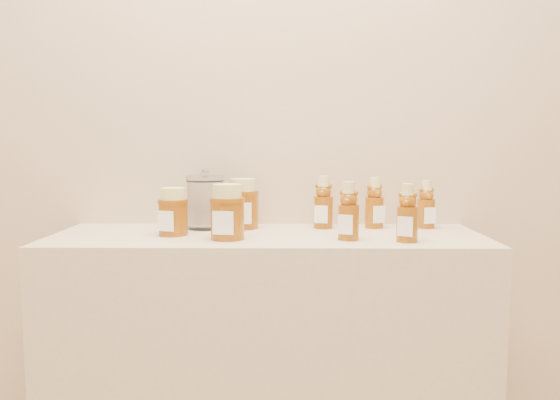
# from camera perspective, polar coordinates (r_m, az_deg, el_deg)

# --- Properties ---
(wall_back) EXTENTS (3.50, 0.02, 2.70)m
(wall_back) POSITION_cam_1_polar(r_m,az_deg,el_deg) (1.71, -1.14, 12.53)
(wall_back) COLOR tan
(wall_back) RESTS_ON ground
(display_table) EXTENTS (1.20, 0.40, 0.90)m
(display_table) POSITION_cam_1_polar(r_m,az_deg,el_deg) (1.66, -1.31, -19.13)
(display_table) COLOR #C1AE8D
(display_table) RESTS_ON ground
(bear_bottle_back_left) EXTENTS (0.08, 0.08, 0.18)m
(bear_bottle_back_left) POSITION_cam_1_polar(r_m,az_deg,el_deg) (1.63, 4.56, 0.14)
(bear_bottle_back_left) COLOR #6B3508
(bear_bottle_back_left) RESTS_ON display_table
(bear_bottle_back_mid) EXTENTS (0.08, 0.08, 0.17)m
(bear_bottle_back_mid) POSITION_cam_1_polar(r_m,az_deg,el_deg) (1.66, 9.84, 0.07)
(bear_bottle_back_mid) COLOR #6B3508
(bear_bottle_back_mid) RESTS_ON display_table
(bear_bottle_back_right) EXTENTS (0.07, 0.07, 0.16)m
(bear_bottle_back_right) POSITION_cam_1_polar(r_m,az_deg,el_deg) (1.69, 15.03, -0.13)
(bear_bottle_back_right) COLOR #6B3508
(bear_bottle_back_right) RESTS_ON display_table
(bear_bottle_front_left) EXTENTS (0.08, 0.08, 0.17)m
(bear_bottle_front_left) POSITION_cam_1_polar(r_m,az_deg,el_deg) (1.44, 7.19, -0.74)
(bear_bottle_front_left) COLOR #6B3508
(bear_bottle_front_left) RESTS_ON display_table
(bear_bottle_front_right) EXTENTS (0.08, 0.08, 0.17)m
(bear_bottle_front_right) POSITION_cam_1_polar(r_m,az_deg,el_deg) (1.44, 13.18, -0.92)
(bear_bottle_front_right) COLOR #6B3508
(bear_bottle_front_right) RESTS_ON display_table
(honey_jar_left) EXTENTS (0.11, 0.11, 0.13)m
(honey_jar_left) POSITION_cam_1_polar(r_m,az_deg,el_deg) (1.53, -11.11, -1.19)
(honey_jar_left) COLOR #6B3508
(honey_jar_left) RESTS_ON display_table
(honey_jar_back) EXTENTS (0.10, 0.10, 0.15)m
(honey_jar_back) POSITION_cam_1_polar(r_m,az_deg,el_deg) (1.63, -3.90, -0.37)
(honey_jar_back) COLOR #6B3508
(honey_jar_back) RESTS_ON display_table
(honey_jar_front) EXTENTS (0.11, 0.11, 0.15)m
(honey_jar_front) POSITION_cam_1_polar(r_m,az_deg,el_deg) (1.45, -5.52, -1.23)
(honey_jar_front) COLOR #6B3508
(honey_jar_front) RESTS_ON display_table
(glass_canister) EXTENTS (0.14, 0.14, 0.17)m
(glass_canister) POSITION_cam_1_polar(r_m,az_deg,el_deg) (1.63, -7.81, 0.02)
(glass_canister) COLOR white
(glass_canister) RESTS_ON display_table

